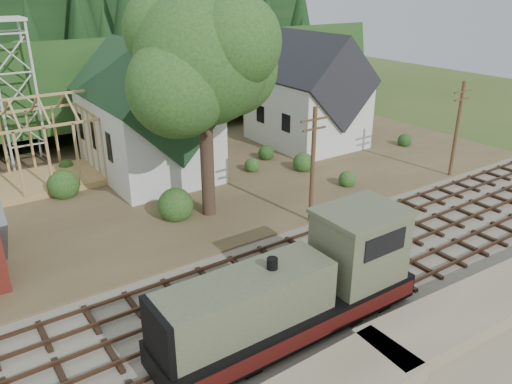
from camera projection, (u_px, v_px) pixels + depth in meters
ground at (271, 296)px, 25.81m from camera, size 140.00×140.00×0.00m
railroad_bed at (271, 295)px, 25.78m from camera, size 64.00×11.00×0.16m
village_flat at (137, 185)px, 39.42m from camera, size 64.00×26.00×0.30m
hillside at (58, 122)px, 57.69m from camera, size 70.00×28.96×12.74m
ridge at (28, 98)px, 69.84m from camera, size 80.00×20.00×12.00m
church at (147, 115)px, 39.77m from camera, size 8.40×15.17×13.00m
farmhouse at (307, 96)px, 47.72m from camera, size 8.40×10.80×10.60m
timber_frame at (39, 148)px, 38.11m from camera, size 8.20×6.20×6.99m
lattice_tower at (7, 49)px, 40.03m from camera, size 3.20×3.20×12.12m
big_tree at (205, 66)px, 30.61m from camera, size 10.90×8.40×14.70m
telegraph_pole_near at (313, 165)px, 31.75m from camera, size 2.20×0.28×8.00m
telegraph_pole_far at (457, 129)px, 39.58m from camera, size 2.20×0.28×8.00m
locomotive at (300, 291)px, 22.33m from camera, size 12.89×3.22×5.13m
car_red at (331, 137)px, 49.12m from camera, size 4.73×2.73×1.24m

